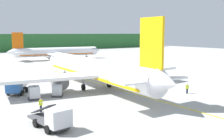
{
  "coord_description": "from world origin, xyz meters",
  "views": [
    {
      "loc": [
        -37.97,
        -23.99,
        9.9
      ],
      "look_at": [
        -12.08,
        13.02,
        3.74
      ],
      "focal_mm": 43.62,
      "sensor_mm": 36.0,
      "label": 1
    }
  ],
  "objects_px": {
    "crew_loader_left": "(41,104)",
    "crew_marshaller": "(150,86)",
    "cargo_container_mid": "(57,91)",
    "airliner_mid_apron": "(56,52)",
    "crew_loader_right": "(187,88)",
    "cargo_container_near": "(34,93)",
    "service_truck_baggage": "(54,119)",
    "airliner_foreground": "(94,69)",
    "service_truck_fuel": "(18,85)"
  },
  "relations": [
    {
      "from": "crew_loader_left",
      "to": "crew_marshaller",
      "type": "bearing_deg",
      "value": 1.64
    },
    {
      "from": "airliner_foreground",
      "to": "service_truck_fuel",
      "type": "bearing_deg",
      "value": 166.67
    },
    {
      "from": "cargo_container_mid",
      "to": "crew_loader_left",
      "type": "distance_m",
      "value": 8.34
    },
    {
      "from": "service_truck_fuel",
      "to": "airliner_mid_apron",
      "type": "bearing_deg",
      "value": 60.39
    },
    {
      "from": "crew_loader_right",
      "to": "airliner_mid_apron",
      "type": "bearing_deg",
      "value": 85.1
    },
    {
      "from": "airliner_foreground",
      "to": "crew_loader_left",
      "type": "height_order",
      "value": "airliner_foreground"
    },
    {
      "from": "cargo_container_mid",
      "to": "crew_loader_right",
      "type": "bearing_deg",
      "value": -28.87
    },
    {
      "from": "crew_loader_left",
      "to": "cargo_container_mid",
      "type": "bearing_deg",
      "value": 52.22
    },
    {
      "from": "cargo_container_mid",
      "to": "crew_marshaller",
      "type": "bearing_deg",
      "value": -23.15
    },
    {
      "from": "service_truck_baggage",
      "to": "crew_loader_left",
      "type": "distance_m",
      "value": 7.05
    },
    {
      "from": "airliner_foreground",
      "to": "cargo_container_mid",
      "type": "bearing_deg",
      "value": -162.85
    },
    {
      "from": "cargo_container_near",
      "to": "crew_marshaller",
      "type": "relative_size",
      "value": 1.21
    },
    {
      "from": "service_truck_baggage",
      "to": "cargo_container_near",
      "type": "height_order",
      "value": "service_truck_baggage"
    },
    {
      "from": "service_truck_fuel",
      "to": "crew_marshaller",
      "type": "bearing_deg",
      "value": -31.98
    },
    {
      "from": "crew_marshaller",
      "to": "crew_loader_left",
      "type": "bearing_deg",
      "value": -178.36
    },
    {
      "from": "cargo_container_near",
      "to": "crew_loader_right",
      "type": "height_order",
      "value": "cargo_container_near"
    },
    {
      "from": "service_truck_baggage",
      "to": "service_truck_fuel",
      "type": "bearing_deg",
      "value": 84.54
    },
    {
      "from": "cargo_container_near",
      "to": "cargo_container_mid",
      "type": "relative_size",
      "value": 0.94
    },
    {
      "from": "airliner_foreground",
      "to": "crew_loader_right",
      "type": "bearing_deg",
      "value": -51.37
    },
    {
      "from": "cargo_container_mid",
      "to": "crew_loader_right",
      "type": "distance_m",
      "value": 21.08
    },
    {
      "from": "airliner_foreground",
      "to": "cargo_container_near",
      "type": "bearing_deg",
      "value": -168.68
    },
    {
      "from": "service_truck_baggage",
      "to": "airliner_mid_apron",
      "type": "bearing_deg",
      "value": 66.34
    },
    {
      "from": "crew_marshaller",
      "to": "crew_loader_right",
      "type": "bearing_deg",
      "value": -43.7
    },
    {
      "from": "airliner_foreground",
      "to": "crew_loader_left",
      "type": "bearing_deg",
      "value": -145.67
    },
    {
      "from": "service_truck_fuel",
      "to": "cargo_container_mid",
      "type": "bearing_deg",
      "value": -51.25
    },
    {
      "from": "crew_loader_left",
      "to": "airliner_foreground",
      "type": "bearing_deg",
      "value": 34.33
    },
    {
      "from": "cargo_container_mid",
      "to": "airliner_mid_apron",
      "type": "bearing_deg",
      "value": 66.66
    },
    {
      "from": "cargo_container_mid",
      "to": "crew_loader_left",
      "type": "height_order",
      "value": "cargo_container_mid"
    },
    {
      "from": "service_truck_fuel",
      "to": "crew_marshaller",
      "type": "xyz_separation_m",
      "value": [
        18.62,
        -11.62,
        -0.35
      ]
    },
    {
      "from": "cargo_container_near",
      "to": "crew_loader_left",
      "type": "bearing_deg",
      "value": -102.57
    },
    {
      "from": "airliner_mid_apron",
      "to": "crew_loader_left",
      "type": "bearing_deg",
      "value": -115.07
    },
    {
      "from": "cargo_container_near",
      "to": "airliner_mid_apron",
      "type": "bearing_deg",
      "value": 63.55
    },
    {
      "from": "cargo_container_mid",
      "to": "crew_loader_left",
      "type": "relative_size",
      "value": 1.3
    },
    {
      "from": "cargo_container_near",
      "to": "crew_marshaller",
      "type": "bearing_deg",
      "value": -19.32
    },
    {
      "from": "crew_loader_left",
      "to": "cargo_container_near",
      "type": "bearing_deg",
      "value": 77.43
    },
    {
      "from": "service_truck_fuel",
      "to": "crew_loader_left",
      "type": "height_order",
      "value": "service_truck_fuel"
    },
    {
      "from": "crew_loader_right",
      "to": "cargo_container_near",
      "type": "bearing_deg",
      "value": 154.86
    },
    {
      "from": "crew_loader_right",
      "to": "airliner_foreground",
      "type": "bearing_deg",
      "value": 128.63
    },
    {
      "from": "crew_loader_left",
      "to": "airliner_mid_apron",
      "type": "bearing_deg",
      "value": 64.93
    },
    {
      "from": "service_truck_fuel",
      "to": "crew_loader_right",
      "type": "bearing_deg",
      "value": -34.49
    },
    {
      "from": "crew_loader_right",
      "to": "crew_loader_left",
      "type": "bearing_deg",
      "value": 171.35
    },
    {
      "from": "service_truck_fuel",
      "to": "crew_marshaller",
      "type": "relative_size",
      "value": 3.12
    },
    {
      "from": "cargo_container_mid",
      "to": "service_truck_fuel",
      "type": "bearing_deg",
      "value": 128.75
    },
    {
      "from": "service_truck_baggage",
      "to": "cargo_container_near",
      "type": "bearing_deg",
      "value": 78.84
    },
    {
      "from": "airliner_mid_apron",
      "to": "service_truck_baggage",
      "type": "distance_m",
      "value": 75.88
    },
    {
      "from": "service_truck_baggage",
      "to": "cargo_container_mid",
      "type": "bearing_deg",
      "value": 65.01
    },
    {
      "from": "cargo_container_near",
      "to": "service_truck_fuel",
      "type": "bearing_deg",
      "value": 99.21
    },
    {
      "from": "airliner_mid_apron",
      "to": "service_truck_baggage",
      "type": "bearing_deg",
      "value": -113.66
    },
    {
      "from": "crew_loader_left",
      "to": "crew_loader_right",
      "type": "height_order",
      "value": "crew_loader_left"
    },
    {
      "from": "airliner_mid_apron",
      "to": "cargo_container_mid",
      "type": "height_order",
      "value": "airliner_mid_apron"
    }
  ]
}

